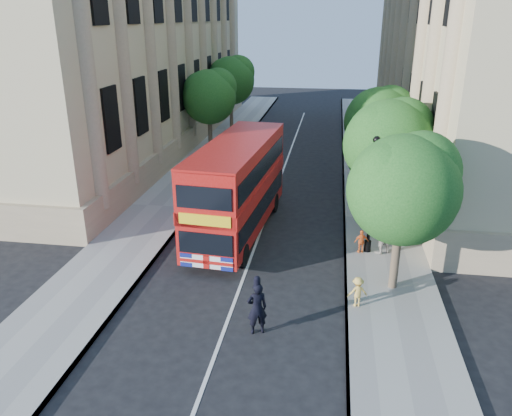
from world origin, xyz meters
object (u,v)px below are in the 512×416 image
at_px(woman_pedestrian, 381,234).
at_px(police_constable, 257,308).
at_px(box_van, 240,173).
at_px(lamp_post, 372,200).
at_px(double_decker_bus, 238,185).

bearing_deg(woman_pedestrian, police_constable, 25.74).
distance_m(box_van, police_constable, 12.91).
distance_m(lamp_post, double_decker_bus, 6.21).
height_order(lamp_post, double_decker_bus, lamp_post).
height_order(lamp_post, police_constable, lamp_post).
xyz_separation_m(box_van, police_constable, (2.91, -12.57, -0.63)).
xyz_separation_m(police_constable, woman_pedestrian, (4.44, 6.52, 0.08)).
bearing_deg(woman_pedestrian, box_van, -69.50).
relative_size(lamp_post, double_decker_bus, 0.54).
bearing_deg(box_van, police_constable, -74.78).
height_order(double_decker_bus, woman_pedestrian, double_decker_bus).
bearing_deg(police_constable, double_decker_bus, -97.02).
xyz_separation_m(box_van, woman_pedestrian, (7.34, -6.05, -0.55)).
relative_size(double_decker_bus, police_constable, 5.22).
relative_size(police_constable, woman_pedestrian, 1.04).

